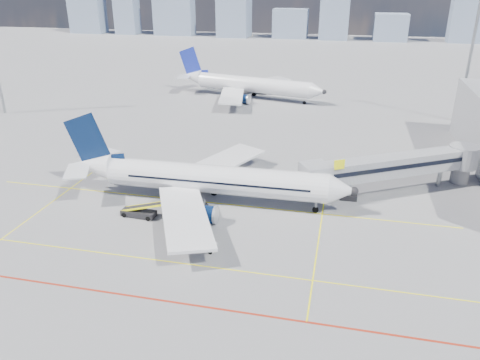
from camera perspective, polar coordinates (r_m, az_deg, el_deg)
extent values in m
plane|color=gray|center=(53.11, -5.89, -6.47)|extent=(420.00, 420.00, 0.00)
cube|color=#FFF90D|center=(59.83, -3.49, -2.77)|extent=(60.00, 0.18, 0.01)
cube|color=#FFF90D|center=(48.32, -8.16, -9.88)|extent=(80.00, 0.15, 0.01)
cube|color=#FFF90D|center=(52.54, 9.58, -7.04)|extent=(0.15, 28.00, 0.01)
cube|color=#FFF90D|center=(67.82, -19.95, -0.95)|extent=(0.15, 30.00, 0.01)
cube|color=#9C210E|center=(43.83, -10.97, -14.01)|extent=(90.00, 0.25, 0.01)
cube|color=#93959B|center=(64.04, 18.08, 1.67)|extent=(20.84, 13.93, 2.60)
cube|color=black|center=(63.97, 18.10, 1.84)|extent=(20.52, 13.82, 0.55)
cube|color=#93959B|center=(58.50, 9.15, 0.52)|extent=(4.49, 4.56, 3.00)
cube|color=black|center=(61.98, 13.07, -2.05)|extent=(2.20, 1.00, 0.70)
cylinder|color=gray|center=(61.43, 13.18, -0.91)|extent=(0.56, 0.56, 2.70)
cylinder|color=gray|center=(69.31, 23.21, 0.80)|extent=(0.60, 0.60, 3.90)
cylinder|color=#93959B|center=(71.14, 25.58, 2.63)|extent=(4.00, 4.00, 3.00)
cylinder|color=gray|center=(71.77, 25.31, 1.18)|extent=(2.40, 2.40, 3.90)
cube|color=#FFF90D|center=(57.58, 12.02, 1.85)|extent=(1.26, 0.82, 1.20)
cylinder|color=gray|center=(101.95, 26.24, 13.25)|extent=(0.56, 0.56, 25.00)
cube|color=gray|center=(269.90, -18.23, 19.76)|extent=(17.47, 9.14, 29.10)
cube|color=gray|center=(259.57, -13.71, 19.91)|extent=(11.21, 8.19, 27.18)
cube|color=gray|center=(249.59, -8.08, 20.01)|extent=(19.84, 8.10, 25.55)
cube|color=gray|center=(240.62, -0.72, 19.83)|extent=(14.86, 14.12, 23.31)
cube|color=gray|center=(236.05, 6.16, 18.44)|extent=(16.25, 8.75, 13.41)
cube|color=gray|center=(234.07, 11.50, 19.33)|extent=(13.16, 12.19, 23.48)
cube|color=gray|center=(235.00, 17.88, 17.30)|extent=(14.67, 12.58, 11.88)
cube|color=gray|center=(239.26, 26.11, 17.26)|extent=(15.41, 8.30, 20.48)
cylinder|color=silver|center=(58.31, -2.94, 0.09)|extent=(27.78, 4.01, 3.61)
cone|color=silver|center=(56.60, 12.45, -1.21)|extent=(3.38, 3.65, 3.61)
sphere|color=black|center=(56.65, 13.76, -1.32)|extent=(1.03, 1.03, 1.02)
cone|color=silver|center=(64.30, -17.61, 1.73)|extent=(5.97, 3.69, 3.61)
cube|color=black|center=(56.38, 11.28, -0.64)|extent=(1.41, 1.41, 0.42)
cube|color=silver|center=(66.47, -2.25, 2.17)|extent=(10.43, 15.92, 0.53)
cube|color=silver|center=(51.93, -6.74, -4.34)|extent=(10.78, 15.87, 0.53)
cylinder|color=#08183B|center=(64.03, -2.08, 0.21)|extent=(3.36, 2.17, 2.13)
cylinder|color=#08183B|center=(54.69, -4.79, -4.11)|extent=(3.36, 2.17, 2.13)
cylinder|color=#A6A8AD|center=(63.66, -0.54, 0.08)|extent=(0.36, 2.19, 2.18)
cylinder|color=#A6A8AD|center=(54.25, -3.01, -4.30)|extent=(0.36, 2.19, 2.18)
cube|color=#08183B|center=(63.26, -17.96, 4.42)|extent=(6.34, 0.39, 7.88)
cube|color=#08183B|center=(62.93, -15.95, 2.42)|extent=(5.22, 0.35, 1.99)
cube|color=silver|center=(66.77, -16.72, 2.93)|extent=(4.46, 5.83, 0.20)
cube|color=silver|center=(62.02, -19.23, 1.04)|extent=(4.56, 5.85, 0.20)
cylinder|color=gray|center=(57.62, 9.22, -3.13)|extent=(0.28, 0.28, 1.80)
cylinder|color=black|center=(57.85, 9.19, -3.59)|extent=(0.76, 0.29, 0.76)
cylinder|color=gray|center=(61.67, -3.15, -1.12)|extent=(0.32, 0.32, 1.60)
cylinder|color=black|center=(61.79, -3.15, -1.37)|extent=(1.01, 0.66, 1.00)
cylinder|color=gray|center=(57.49, -4.39, -3.05)|extent=(0.32, 0.32, 1.60)
cylinder|color=black|center=(57.63, -4.38, -3.32)|extent=(1.01, 0.66, 1.00)
cube|color=black|center=(59.69, -2.08, 0.95)|extent=(22.74, 0.43, 0.24)
cube|color=black|center=(56.51, -2.95, -0.39)|extent=(22.74, 0.43, 0.24)
cylinder|color=silver|center=(112.59, 1.67, 11.54)|extent=(28.43, 10.22, 3.69)
cone|color=silver|center=(107.07, 9.54, 10.61)|extent=(4.17, 4.38, 3.69)
sphere|color=black|center=(106.70, 10.23, 10.52)|extent=(1.25, 1.25, 1.04)
cone|color=silver|center=(120.57, -5.94, 12.46)|extent=(6.74, 5.00, 3.69)
cube|color=black|center=(107.31, 8.92, 10.97)|extent=(1.71, 1.71, 0.43)
cube|color=silver|center=(120.97, 2.78, 11.85)|extent=(13.41, 15.37, 0.54)
cube|color=silver|center=(105.95, -1.01, 10.23)|extent=(7.67, 16.23, 0.54)
cylinder|color=#08183B|center=(118.13, 2.59, 10.99)|extent=(3.82, 2.91, 2.17)
cylinder|color=#08183B|center=(108.44, 0.19, 9.90)|extent=(3.82, 2.91, 2.17)
cylinder|color=#A6A8AD|center=(117.43, 3.40, 10.90)|extent=(0.84, 2.25, 2.23)
cylinder|color=#A6A8AD|center=(107.68, 1.06, 9.80)|extent=(0.84, 2.25, 2.23)
cube|color=navy|center=(120.00, -6.01, 13.99)|extent=(6.37, 1.81, 8.06)
cube|color=navy|center=(119.21, -5.01, 12.86)|extent=(5.25, 1.52, 2.03)
cube|color=silver|center=(123.22, -5.34, 12.88)|extent=(5.38, 5.96, 0.21)
cube|color=silver|center=(118.21, -6.90, 12.37)|extent=(3.58, 5.65, 0.21)
cylinder|color=black|center=(115.76, 1.75, 10.44)|extent=(1.12, 0.87, 1.00)
cylinder|color=black|center=(111.42, 0.67, 9.94)|extent=(1.12, 0.87, 1.00)
cylinder|color=black|center=(108.65, 7.85, 9.32)|extent=(0.80, 0.45, 0.76)
cube|color=silver|center=(49.63, -4.15, -8.01)|extent=(2.24, 1.50, 0.75)
cube|color=silver|center=(49.50, -4.55, -7.36)|extent=(1.13, 1.24, 0.56)
cube|color=black|center=(49.41, -4.56, -7.17)|extent=(1.03, 1.17, 0.33)
cylinder|color=black|center=(49.70, -5.19, -8.35)|extent=(0.55, 0.30, 0.52)
cylinder|color=black|center=(50.46, -4.62, -7.79)|extent=(0.55, 0.30, 0.52)
cylinder|color=black|center=(49.08, -3.64, -8.74)|extent=(0.55, 0.30, 0.52)
cylinder|color=black|center=(49.85, -3.09, -8.17)|extent=(0.55, 0.30, 0.52)
cube|color=black|center=(51.85, -6.69, -6.85)|extent=(4.31, 2.80, 0.20)
cube|color=silver|center=(51.90, -7.64, -5.64)|extent=(2.10, 2.07, 1.71)
cube|color=silver|center=(50.86, -5.82, -6.19)|extent=(2.10, 2.07, 1.71)
cylinder|color=black|center=(52.23, -8.57, -6.95)|extent=(0.38, 0.25, 0.35)
cylinder|color=black|center=(53.28, -7.57, -6.23)|extent=(0.38, 0.25, 0.35)
cylinder|color=black|center=(50.62, -5.75, -7.85)|extent=(0.38, 0.25, 0.35)
cylinder|color=black|center=(51.71, -4.78, -7.08)|extent=(0.38, 0.25, 0.35)
cube|color=black|center=(57.46, -12.24, -3.97)|extent=(4.26, 1.78, 0.69)
cube|color=black|center=(56.64, -11.62, -3.15)|extent=(6.01, 1.41, 1.83)
cube|color=#FFF90D|center=(57.07, -11.37, -2.91)|extent=(5.97, 0.50, 1.91)
cube|color=#FFF90D|center=(56.22, -11.88, -3.38)|extent=(5.97, 0.50, 1.91)
cylinder|color=black|center=(57.74, -13.94, -4.16)|extent=(0.61, 0.28, 0.60)
cylinder|color=black|center=(58.80, -13.27, -3.57)|extent=(0.61, 0.28, 0.60)
cylinder|color=black|center=(56.29, -11.13, -4.64)|extent=(0.61, 0.28, 0.60)
cylinder|color=black|center=(57.37, -10.50, -4.03)|extent=(0.61, 0.28, 0.60)
imported|color=yellow|center=(50.43, -3.86, -7.05)|extent=(0.46, 0.64, 1.64)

